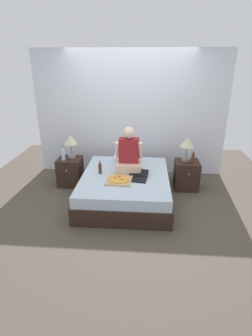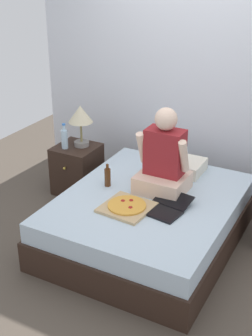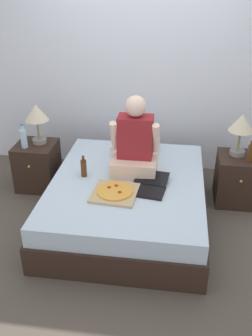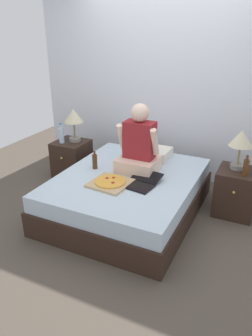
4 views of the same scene
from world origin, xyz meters
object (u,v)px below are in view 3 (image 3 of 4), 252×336
at_px(nightstand_right, 237,179).
at_px(person_seated, 135,145).
at_px(laptop, 148,187).
at_px(pizza_box, 115,192).
at_px(lamp_on_left_nightstand, 37,115).
at_px(water_bottle, 24,138).
at_px(beer_bottle, 250,153).
at_px(beer_bottle_on_bed, 84,168).
at_px(nightstand_left, 38,165).
at_px(lamp_on_right_nightstand, 241,126).
at_px(bed, 128,200).

distance_m(nightstand_right, person_seated, 1.22).
xyz_separation_m(laptop, pizza_box, (-0.29, -0.14, -0.00)).
distance_m(lamp_on_left_nightstand, person_seated, 1.19).
bearing_deg(person_seated, lamp_on_left_nightstand, 161.54).
bearing_deg(person_seated, laptop, -62.74).
distance_m(water_bottle, beer_bottle, 2.39).
bearing_deg(beer_bottle, beer_bottle_on_bed, -166.24).
bearing_deg(person_seated, water_bottle, 169.27).
distance_m(nightstand_left, water_bottle, 0.40).
relative_size(lamp_on_left_nightstand, lamp_on_right_nightstand, 1.00).
relative_size(laptop, beer_bottle_on_bed, 2.07).
xyz_separation_m(water_bottle, beer_bottle, (2.39, -0.01, -0.02)).
distance_m(nightstand_left, lamp_on_right_nightstand, 2.29).
bearing_deg(water_bottle, nightstand_right, 2.22).
distance_m(bed, lamp_on_left_nightstand, 1.38).
relative_size(nightstand_left, person_seated, 0.69).
xyz_separation_m(laptop, beer_bottle_on_bed, (-0.65, 0.15, 0.07)).
xyz_separation_m(bed, nightstand_right, (1.12, 0.52, 0.04)).
distance_m(bed, beer_bottle_on_bed, 0.55).
bearing_deg(beer_bottle, lamp_on_left_nightstand, 176.22).
distance_m(lamp_on_right_nightstand, laptop, 1.18).
relative_size(lamp_on_right_nightstand, beer_bottle, 1.96).
bearing_deg(lamp_on_left_nightstand, laptop, -28.43).
xyz_separation_m(lamp_on_left_nightstand, person_seated, (1.13, -0.38, -0.11)).
bearing_deg(nightstand_left, laptop, -26.00).
bearing_deg(nightstand_right, nightstand_left, 180.00).
xyz_separation_m(water_bottle, nightstand_right, (2.32, 0.09, -0.38)).
distance_m(lamp_on_right_nightstand, pizza_box, 1.49).
bearing_deg(pizza_box, lamp_on_left_nightstand, 140.08).
bearing_deg(beer_bottle_on_bed, lamp_on_right_nightstand, 19.76).
xyz_separation_m(lamp_on_left_nightstand, lamp_on_right_nightstand, (2.17, 0.00, 0.00)).
height_order(nightstand_left, nightstand_right, same).
xyz_separation_m(nightstand_left, laptop, (1.33, -0.65, 0.22)).
height_order(lamp_on_right_nightstand, person_seated, person_seated).
xyz_separation_m(lamp_on_left_nightstand, water_bottle, (-0.12, -0.14, -0.22)).
distance_m(nightstand_left, nightstand_right, 2.24).
bearing_deg(bed, person_seated, 76.22).
height_order(bed, nightstand_right, nightstand_right).
xyz_separation_m(water_bottle, person_seated, (1.25, -0.24, 0.10)).
height_order(bed, beer_bottle_on_bed, beer_bottle_on_bed).
relative_size(bed, nightstand_right, 3.44).
relative_size(water_bottle, person_seated, 0.35).
height_order(lamp_on_left_nightstand, person_seated, person_seated).
distance_m(bed, person_seated, 0.56).
bearing_deg(nightstand_left, lamp_on_left_nightstand, 51.37).
height_order(lamp_on_left_nightstand, nightstand_right, lamp_on_left_nightstand).
bearing_deg(bed, beer_bottle, 19.31).
relative_size(water_bottle, beer_bottle_on_bed, 1.25).
height_order(lamp_on_right_nightstand, beer_bottle_on_bed, lamp_on_right_nightstand).
relative_size(bed, lamp_on_left_nightstand, 4.09).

